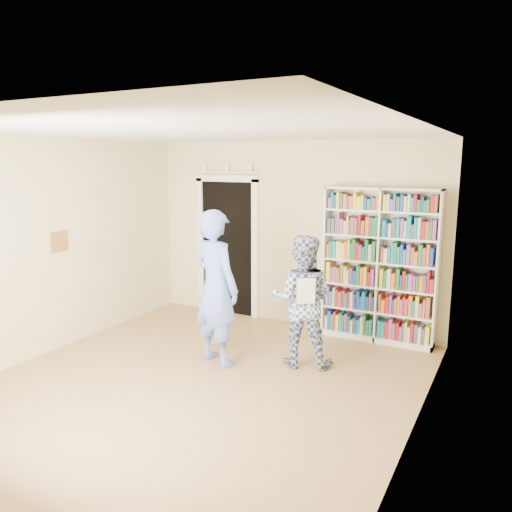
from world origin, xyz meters
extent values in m
plane|color=#A77D51|center=(0.00, 0.00, 0.00)|extent=(5.00, 5.00, 0.00)
plane|color=white|center=(0.00, 0.00, 2.70)|extent=(5.00, 5.00, 0.00)
plane|color=beige|center=(0.00, 2.50, 1.35)|extent=(4.50, 0.00, 4.50)
plane|color=beige|center=(-2.25, 0.00, 1.35)|extent=(0.00, 5.00, 5.00)
plane|color=beige|center=(2.25, 0.00, 1.35)|extent=(0.00, 5.00, 5.00)
cube|color=white|center=(1.35, 2.34, 1.04)|extent=(1.51, 0.28, 2.07)
cube|color=white|center=(1.35, 2.34, 1.04)|extent=(0.02, 0.28, 2.07)
cube|color=black|center=(-1.10, 2.48, 1.05)|extent=(0.90, 0.03, 2.10)
cube|color=white|center=(-1.60, 2.47, 1.05)|extent=(0.10, 0.06, 2.20)
cube|color=white|center=(-0.60, 2.47, 1.05)|extent=(0.10, 0.06, 2.20)
cube|color=white|center=(-1.10, 2.47, 2.15)|extent=(1.10, 0.06, 0.10)
cube|color=white|center=(-1.10, 2.46, 2.25)|extent=(1.10, 0.08, 0.02)
cube|color=brown|center=(-2.23, 0.20, 1.40)|extent=(0.03, 0.25, 0.25)
imported|color=#6785E5|center=(-0.16, 0.67, 0.93)|extent=(0.78, 0.63, 1.87)
imported|color=navy|center=(0.76, 1.10, 0.79)|extent=(0.91, 0.79, 1.58)
cube|color=white|center=(0.91, 0.85, 0.98)|extent=(0.18, 0.12, 0.29)
camera|label=1|loc=(2.96, -4.17, 2.41)|focal=35.00mm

